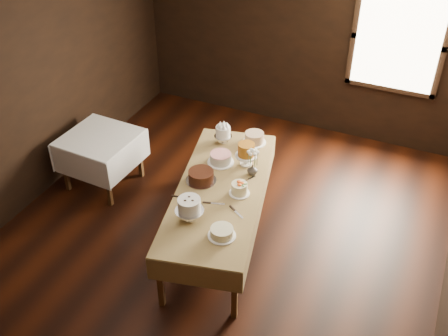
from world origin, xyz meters
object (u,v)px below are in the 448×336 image
at_px(cake_lattice, 221,159).
at_px(cake_swirl, 189,210).
at_px(cake_server_d, 250,178).
at_px(side_table, 100,142).
at_px(cake_speckled, 254,138).
at_px(cake_caramel, 246,155).
at_px(cake_server_a, 218,204).
at_px(cake_server_e, 186,198).
at_px(display_table, 220,192).
at_px(flower_vase, 252,170).
at_px(cake_server_b, 239,214).
at_px(cake_chocolate, 201,176).
at_px(cake_meringue, 223,135).
at_px(cake_cream, 222,233).
at_px(cake_flowers, 239,189).

distance_m(cake_lattice, cake_swirl, 1.06).
relative_size(cake_lattice, cake_server_d, 1.32).
bearing_deg(side_table, cake_swirl, -27.60).
bearing_deg(cake_speckled, cake_caramel, -79.77).
distance_m(side_table, cake_server_a, 2.05).
xyz_separation_m(cake_server_a, cake_server_e, (-0.36, -0.06, 0.00)).
height_order(display_table, cake_server_d, cake_server_d).
height_order(display_table, cake_server_a, cake_server_a).
height_order(cake_speckled, flower_vase, cake_speckled).
bearing_deg(cake_swirl, cake_server_b, 32.35).
distance_m(cake_speckled, cake_server_e, 1.37).
bearing_deg(cake_chocolate, display_table, -6.66).
bearing_deg(flower_vase, cake_caramel, 133.53).
bearing_deg(cake_lattice, cake_server_e, -94.67).
distance_m(side_table, cake_server_e, 1.73).
distance_m(cake_caramel, cake_server_b, 0.92).
bearing_deg(cake_swirl, cake_caramel, 82.33).
height_order(display_table, cake_swirl, cake_swirl).
distance_m(side_table, cake_lattice, 1.67).
xyz_separation_m(cake_caramel, cake_swirl, (-0.15, -1.14, -0.01)).
relative_size(cake_server_d, cake_server_e, 1.00).
xyz_separation_m(cake_caramel, cake_server_a, (0.01, -0.80, -0.12)).
xyz_separation_m(cake_caramel, flower_vase, (0.14, -0.15, -0.07)).
bearing_deg(cake_speckled, cake_server_e, -101.18).
relative_size(cake_chocolate, flower_vase, 2.79).
bearing_deg(cake_meringue, cake_cream, -65.92).
xyz_separation_m(cake_swirl, cake_server_e, (-0.20, 0.28, -0.12)).
distance_m(cake_meringue, flower_vase, 0.75).
height_order(cake_lattice, cake_swirl, cake_swirl).
relative_size(cake_server_a, flower_vase, 1.93).
xyz_separation_m(cake_server_b, cake_server_d, (-0.13, 0.63, 0.00)).
bearing_deg(cake_cream, cake_meringue, 114.08).
bearing_deg(cake_chocolate, cake_server_b, -30.21).
xyz_separation_m(cake_chocolate, cake_server_a, (0.34, -0.29, -0.06)).
xyz_separation_m(side_table, cake_server_d, (2.10, -0.03, 0.09)).
bearing_deg(cake_caramel, cake_server_b, -72.22).
distance_m(cake_speckled, cake_flowers, 1.05).
distance_m(cake_chocolate, cake_cream, 0.94).
height_order(cake_swirl, cake_server_d, cake_swirl).
relative_size(side_table, cake_server_a, 3.82).
distance_m(cake_flowers, cake_server_d, 0.31).
bearing_deg(cake_server_b, cake_speckled, 137.50).
bearing_deg(cake_meringue, cake_caramel, -36.09).
distance_m(cake_caramel, cake_server_d, 0.31).
bearing_deg(cake_server_b, cake_cream, -61.43).
height_order(cake_meringue, cake_server_d, cake_meringue).
height_order(cake_cream, cake_server_b, cake_cream).
bearing_deg(cake_lattice, cake_caramel, 17.06).
xyz_separation_m(cake_speckled, cake_server_e, (-0.26, -1.34, -0.06)).
xyz_separation_m(side_table, cake_server_a, (1.96, -0.60, 0.09)).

